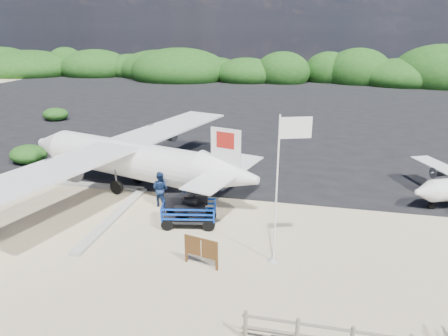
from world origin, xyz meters
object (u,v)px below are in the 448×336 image
at_px(signboard, 201,266).
at_px(flagpole, 273,261).
at_px(crew_c, 201,184).
at_px(baggage_cart, 190,225).
at_px(crew_b, 160,189).
at_px(aircraft_large, 444,134).
at_px(aircraft_small, 195,101).
at_px(crew_a, 185,202).

bearing_deg(signboard, flagpole, 32.78).
bearing_deg(crew_c, flagpole, 151.05).
relative_size(baggage_cart, signboard, 1.75).
height_order(flagpole, signboard, flagpole).
relative_size(crew_b, aircraft_large, 0.10).
bearing_deg(aircraft_small, flagpole, 87.68).
xyz_separation_m(crew_c, aircraft_small, (-8.76, 29.14, -0.95)).
height_order(crew_a, aircraft_small, crew_a).
bearing_deg(crew_a, crew_c, -89.22).
xyz_separation_m(signboard, crew_b, (-3.48, 4.90, 0.94)).
relative_size(baggage_cart, flagpole, 0.45).
relative_size(aircraft_large, aircraft_small, 2.85).
height_order(signboard, crew_b, crew_b).
xyz_separation_m(aircraft_large, aircraft_small, (-25.58, 11.32, 0.00)).
distance_m(baggage_cart, crew_b, 2.85).
xyz_separation_m(crew_b, aircraft_large, (18.69, 18.89, -0.94)).
xyz_separation_m(crew_b, crew_c, (1.87, 1.08, 0.01)).
bearing_deg(signboard, crew_a, 129.03).
xyz_separation_m(flagpole, aircraft_small, (-13.07, 34.17, 0.00)).
bearing_deg(crew_b, signboard, 140.84).
distance_m(signboard, crew_a, 4.51).
height_order(crew_b, crew_c, crew_c).
distance_m(flagpole, aircraft_small, 36.59).
bearing_deg(crew_c, crew_a, 102.05).
bearing_deg(aircraft_large, signboard, 73.22).
height_order(crew_b, aircraft_small, crew_b).
distance_m(crew_a, aircraft_small, 32.24).
xyz_separation_m(crew_c, aircraft_large, (16.82, 17.82, -0.95)).
bearing_deg(aircraft_small, crew_b, 79.59).
bearing_deg(flagpole, crew_b, 147.36).
bearing_deg(crew_c, baggage_cart, 114.20).
relative_size(baggage_cart, crew_c, 1.39).
bearing_deg(flagpole, signboard, -160.82).
distance_m(signboard, aircraft_large, 28.24).
relative_size(crew_a, aircraft_small, 0.25).
bearing_deg(crew_c, crew_b, 50.51).
height_order(signboard, crew_a, crew_a).
bearing_deg(flagpole, aircraft_large, 61.31).
bearing_deg(crew_b, crew_c, -134.51).
distance_m(crew_c, aircraft_large, 24.52).
distance_m(baggage_cart, aircraft_large, 26.51).
xyz_separation_m(flagpole, signboard, (-2.70, -0.94, 0.00)).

